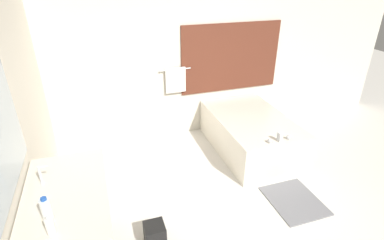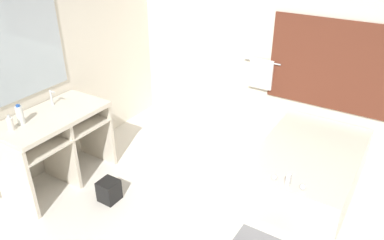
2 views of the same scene
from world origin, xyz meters
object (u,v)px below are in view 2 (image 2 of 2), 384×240
bathtub (307,168)px  waste_bin (109,191)px  water_bottle_1 (20,115)px  soap_dispenser (10,124)px

bathtub → waste_bin: size_ratio=6.73×
bathtub → water_bottle_1: size_ratio=7.64×
water_bottle_1 → waste_bin: bearing=22.1°
soap_dispenser → waste_bin: soap_dispenser is taller
bathtub → water_bottle_1: water_bottle_1 is taller
water_bottle_1 → soap_dispenser: water_bottle_1 is taller
water_bottle_1 → soap_dispenser: 0.15m
water_bottle_1 → soap_dispenser: bearing=-77.9°
bathtub → water_bottle_1: bearing=-147.3°
water_bottle_1 → bathtub: bearing=32.7°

